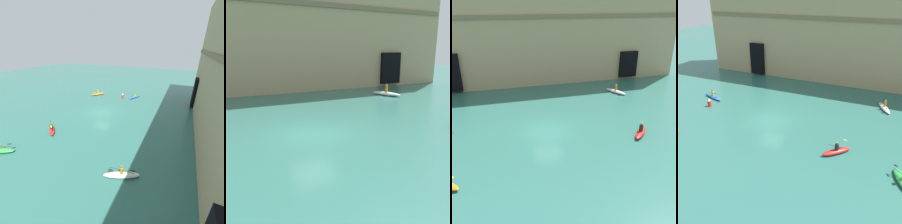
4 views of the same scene
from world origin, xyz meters
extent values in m
plane|color=#2D665B|center=(0.00, 0.00, 0.00)|extent=(120.00, 120.00, 0.00)
cube|color=tan|center=(2.97, 17.75, 8.42)|extent=(42.00, 7.55, 16.85)
cube|color=#79674A|center=(2.97, 13.92, 9.37)|extent=(41.16, 0.24, 0.51)
cube|color=black|center=(15.90, 13.82, 2.33)|extent=(2.81, 0.70, 3.92)
ellipsoid|color=white|center=(11.15, 8.09, 0.20)|extent=(1.98, 3.14, 0.39)
cylinder|color=orange|center=(11.15, 8.09, 0.69)|extent=(0.29, 0.29, 0.60)
sphere|color=beige|center=(11.15, 8.09, 1.09)|extent=(0.19, 0.19, 0.19)
cylinder|color=#4C6B4C|center=(11.15, 8.09, 1.16)|extent=(0.24, 0.24, 0.06)
cylinder|color=black|center=(11.15, 8.09, 0.72)|extent=(0.54, 2.07, 0.35)
ellipsoid|color=black|center=(11.37, 7.18, 0.58)|extent=(0.28, 0.47, 0.11)
ellipsoid|color=black|center=(10.92, 9.01, 0.86)|extent=(0.28, 0.47, 0.11)
camera|label=1|loc=(20.09, 11.42, 10.30)|focal=24.00mm
camera|label=2|loc=(-4.66, -12.67, 4.64)|focal=40.00mm
camera|label=3|loc=(-4.11, -20.33, 11.00)|focal=40.00mm
camera|label=4|loc=(11.61, -21.21, 13.15)|focal=40.00mm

